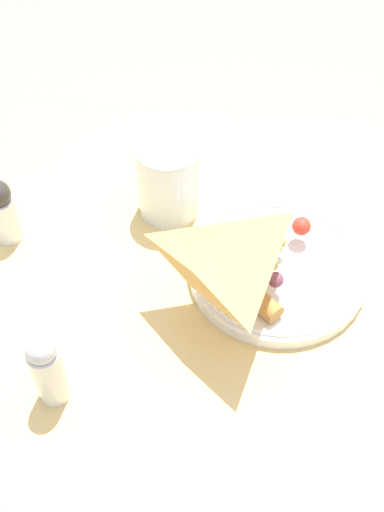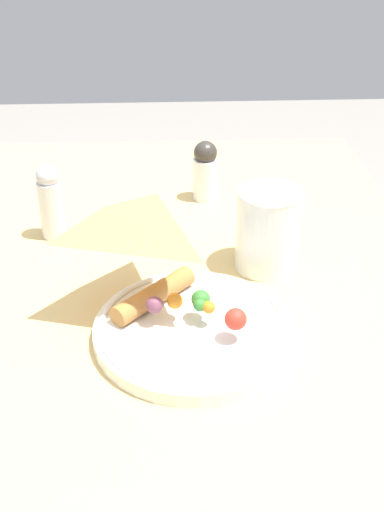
{
  "view_description": "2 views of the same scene",
  "coord_description": "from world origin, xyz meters",
  "views": [
    {
      "loc": [
        0.04,
        0.47,
        1.33
      ],
      "look_at": [
        0.08,
        -0.02,
        0.73
      ],
      "focal_mm": 45.0,
      "sensor_mm": 36.0,
      "label": 1
    },
    {
      "loc": [
        -0.59,
        0.0,
        1.15
      ],
      "look_at": [
        0.08,
        -0.03,
        0.74
      ],
      "focal_mm": 45.0,
      "sensor_mm": 36.0,
      "label": 2
    }
  ],
  "objects": [
    {
      "name": "plate_pizza",
      "position": [
        -0.03,
        -0.03,
        0.72
      ],
      "size": [
        0.22,
        0.22,
        0.05
      ],
      "color": "white",
      "rests_on": "dining_table"
    },
    {
      "name": "salt_shaker",
      "position": [
        0.21,
        0.16,
        0.76
      ],
      "size": [
        0.03,
        0.03,
        0.11
      ],
      "color": "silver",
      "rests_on": "dining_table"
    },
    {
      "name": "pepper_shaker",
      "position": [
        0.32,
        -0.06,
        0.75
      ],
      "size": [
        0.04,
        0.04,
        0.09
      ],
      "color": "white",
      "rests_on": "dining_table"
    },
    {
      "name": "dining_table",
      "position": [
        0.0,
        0.0,
        0.59
      ],
      "size": [
        1.13,
        0.69,
        0.7
      ],
      "color": "#DBB770",
      "rests_on": "ground_plane"
    },
    {
      "name": "ground_plane",
      "position": [
        0.0,
        0.0,
        0.0
      ],
      "size": [
        6.0,
        6.0,
        0.0
      ],
      "primitive_type": "plane",
      "color": "gray"
    },
    {
      "name": "milk_glass",
      "position": [
        0.12,
        -0.13,
        0.75
      ],
      "size": [
        0.08,
        0.08,
        0.11
      ],
      "color": "white",
      "rests_on": "dining_table"
    }
  ]
}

